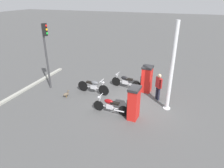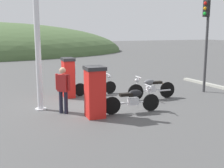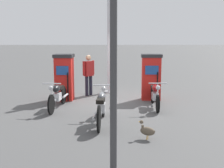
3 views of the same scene
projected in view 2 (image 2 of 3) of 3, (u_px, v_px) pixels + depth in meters
The scene contains 10 objects.
ground_plane at pixel (89, 105), 11.15m from camera, with size 120.00×120.00×0.00m, color #4C4C4C.
fuel_pump_near at pixel (95, 92), 9.42m from camera, with size 0.70×0.73×1.69m.
fuel_pump_far at pixel (68, 77), 12.28m from camera, with size 0.58×0.78×1.69m.
motorcycle_near_pump at pixel (133, 99), 10.00m from camera, with size 2.06×0.59×0.95m.
motorcycle_far_pump at pixel (96, 85), 12.82m from camera, with size 1.96×0.56×0.92m.
motorcycle_extra at pixel (151, 88), 11.95m from camera, with size 2.14×0.56×0.98m.
attendant_person at pixel (63, 87), 9.82m from camera, with size 0.46×0.48×1.60m.
wandering_duck at pixel (163, 87), 13.49m from camera, with size 0.33×0.42×0.44m.
roadside_traffic_light at pixel (206, 31), 12.93m from camera, with size 0.39×0.27×4.13m.
canopy_support_pole at pixel (38, 48), 10.08m from camera, with size 0.40×0.40×4.61m.
Camera 2 is at (-3.59, -10.24, 2.83)m, focal length 46.38 mm.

